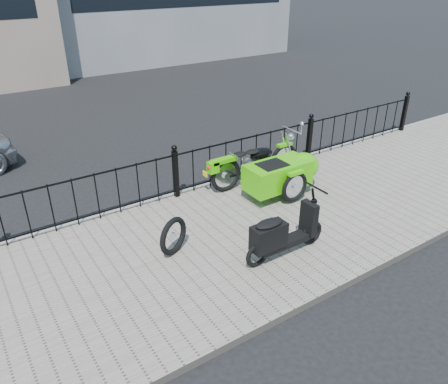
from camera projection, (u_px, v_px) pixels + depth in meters
ground at (212, 231)px, 7.72m from camera, size 120.00×120.00×0.00m
sidewalk at (228, 241)px, 7.33m from camera, size 30.00×3.80×0.12m
curb at (174, 196)px, 8.76m from camera, size 30.00×0.10×0.12m
iron_fence at (176, 175)px, 8.41m from camera, size 14.11×0.11×1.08m
motorcycle_sidecar at (280, 170)px, 8.59m from camera, size 2.28×1.48×0.98m
scooter at (281, 235)px, 6.66m from camera, size 1.52×0.44×1.03m
spare_tire at (173, 236)px, 6.78m from camera, size 0.60×0.35×0.63m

